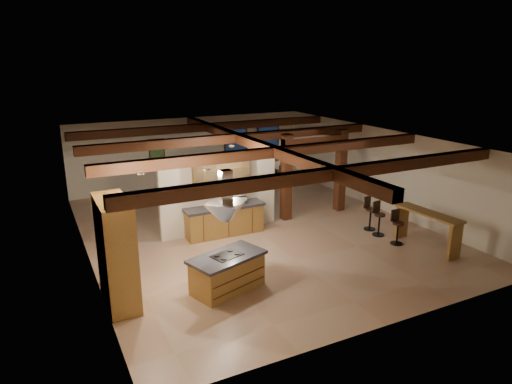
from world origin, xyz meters
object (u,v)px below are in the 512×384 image
kitchen_island (227,272)px  bar_counter (427,224)px  dining_table (231,198)px  sofa (258,174)px

kitchen_island → bar_counter: 6.07m
dining_table → bar_counter: 6.91m
bar_counter → dining_table: bearing=120.4°
sofa → kitchen_island: bearing=80.8°
sofa → dining_table: bearing=70.1°
sofa → bar_counter: bar_counter is taller
sofa → bar_counter: size_ratio=0.96×
kitchen_island → dining_table: kitchen_island is taller
dining_table → sofa: (2.60, 2.91, -0.04)m
sofa → bar_counter: 8.91m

